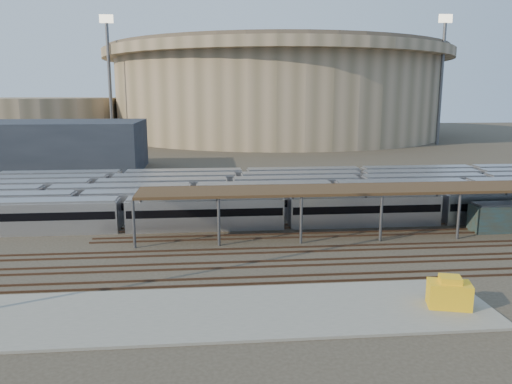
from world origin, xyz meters
name	(u,v)px	position (x,y,z in m)	size (l,w,h in m)	color
ground	(214,249)	(0.00, 0.00, 0.00)	(420.00, 420.00, 0.00)	#383026
apron	(145,315)	(-5.00, -15.00, 0.10)	(50.00, 9.00, 0.20)	gray
subway_trains	(237,195)	(3.43, 18.50, 1.80)	(123.02, 23.90, 3.60)	silver
inspection_shed	(411,190)	(22.00, 4.00, 4.98)	(60.30, 6.00, 5.30)	#505054
empty_tracks	(214,265)	(0.00, -5.00, 0.09)	(170.00, 9.62, 0.18)	#4C3323
stadium	(276,91)	(25.00, 140.00, 16.47)	(124.00, 124.00, 32.50)	#9E866B
secondary_arena	(33,119)	(-60.00, 130.00, 7.00)	(56.00, 56.00, 14.00)	#9E866B
service_building	(35,147)	(-35.00, 55.00, 5.00)	(42.00, 20.00, 10.00)	#1E232D
floodlight_0	(109,76)	(-30.00, 110.00, 20.65)	(4.00, 1.00, 38.40)	#505054
floodlight_2	(442,76)	(70.00, 100.00, 20.65)	(4.00, 1.00, 38.40)	#505054
floodlight_3	(184,80)	(-10.00, 160.00, 20.65)	(4.00, 1.00, 38.40)	#505054
yellow_equipment	(449,295)	(16.91, -15.80, 1.12)	(2.96, 1.85, 1.85)	yellow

